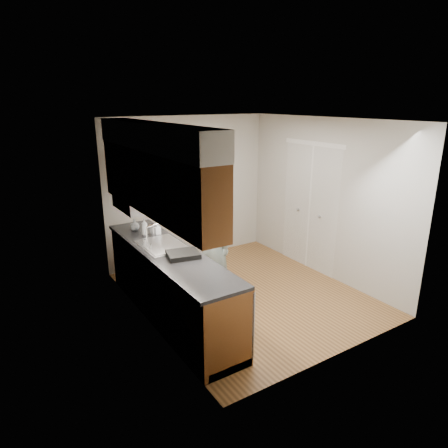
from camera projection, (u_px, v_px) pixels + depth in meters
name	position (u px, v px, depth m)	size (l,w,h in m)	color
floor	(246.00, 294.00, 5.90)	(3.50, 3.50, 0.00)	olive
ceiling	(249.00, 119.00, 5.15)	(3.50, 3.50, 0.00)	white
wall_left	(145.00, 231.00, 4.76)	(0.02, 3.50, 2.50)	#B5B3AA
wall_right	(324.00, 199.00, 6.29)	(0.02, 3.50, 2.50)	#B5B3AA
wall_back	(189.00, 190.00, 6.93)	(3.00, 0.02, 2.50)	#B5B3AA
counter	(170.00, 283.00, 5.14)	(0.64, 2.80, 1.30)	brown
upper_cabinets	(153.00, 171.00, 4.67)	(0.47, 2.80, 1.21)	brown
closet_door	(310.00, 208.00, 6.59)	(0.02, 1.22, 2.05)	white
floor_mat	(216.00, 298.00, 5.75)	(0.55, 0.94, 0.02)	#555557
person	(215.00, 231.00, 5.45)	(0.71, 0.47, 2.01)	#87A2A5
soap_bottle_a	(144.00, 227.00, 5.53)	(0.09, 0.09, 0.24)	silver
soap_bottle_b	(157.00, 228.00, 5.57)	(0.08, 0.08, 0.18)	silver
soap_bottle_c	(135.00, 225.00, 5.73)	(0.14, 0.14, 0.17)	silver
steel_can	(153.00, 231.00, 5.53)	(0.07, 0.07, 0.13)	#A5A5AA
dish_rack	(183.00, 254.00, 4.79)	(0.37, 0.31, 0.06)	black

